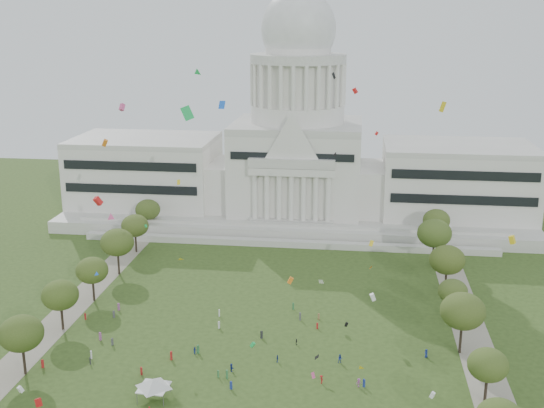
% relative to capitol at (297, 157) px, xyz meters
% --- Properties ---
extents(ground, '(400.00, 400.00, 0.00)m').
position_rel_capitol_xyz_m(ground, '(0.00, -113.59, -22.30)').
color(ground, '#32471B').
rests_on(ground, ground).
extents(capitol, '(160.00, 64.50, 91.30)m').
position_rel_capitol_xyz_m(capitol, '(0.00, 0.00, 0.00)').
color(capitol, '#BAB6AE').
rests_on(capitol, ground).
extents(path_left, '(8.00, 160.00, 0.04)m').
position_rel_capitol_xyz_m(path_left, '(-48.00, -83.59, -22.28)').
color(path_left, gray).
rests_on(path_left, ground).
extents(path_right, '(8.00, 160.00, 0.04)m').
position_rel_capitol_xyz_m(path_right, '(48.00, -83.59, -22.28)').
color(path_right, gray).
rests_on(path_right, ground).
extents(row_tree_l_1, '(8.86, 8.86, 12.59)m').
position_rel_capitol_xyz_m(row_tree_l_1, '(-44.07, -116.55, -13.34)').
color(row_tree_l_1, black).
rests_on(row_tree_l_1, ground).
extents(row_tree_r_1, '(7.58, 7.58, 10.78)m').
position_rel_capitol_xyz_m(row_tree_r_1, '(46.22, -115.34, -14.64)').
color(row_tree_r_1, black).
rests_on(row_tree_r_1, ground).
extents(row_tree_l_2, '(8.42, 8.42, 11.97)m').
position_rel_capitol_xyz_m(row_tree_l_2, '(-45.04, -96.29, -13.79)').
color(row_tree_l_2, black).
rests_on(row_tree_l_2, ground).
extents(row_tree_r_2, '(9.55, 9.55, 13.58)m').
position_rel_capitol_xyz_m(row_tree_r_2, '(44.17, -96.15, -12.64)').
color(row_tree_r_2, black).
rests_on(row_tree_r_2, ground).
extents(row_tree_l_3, '(8.12, 8.12, 11.55)m').
position_rel_capitol_xyz_m(row_tree_l_3, '(-44.09, -79.67, -14.09)').
color(row_tree_l_3, black).
rests_on(row_tree_l_3, ground).
extents(row_tree_r_3, '(7.01, 7.01, 9.98)m').
position_rel_capitol_xyz_m(row_tree_r_3, '(44.40, -79.10, -15.21)').
color(row_tree_r_3, black).
rests_on(row_tree_r_3, ground).
extents(row_tree_l_4, '(9.29, 9.29, 13.21)m').
position_rel_capitol_xyz_m(row_tree_l_4, '(-44.08, -61.17, -12.90)').
color(row_tree_l_4, black).
rests_on(row_tree_l_4, ground).
extents(row_tree_r_4, '(9.19, 9.19, 13.06)m').
position_rel_capitol_xyz_m(row_tree_r_4, '(44.76, -63.55, -13.01)').
color(row_tree_r_4, black).
rests_on(row_tree_r_4, ground).
extents(row_tree_l_5, '(8.33, 8.33, 11.85)m').
position_rel_capitol_xyz_m(row_tree_l_5, '(-45.22, -42.58, -13.88)').
color(row_tree_l_5, black).
rests_on(row_tree_l_5, ground).
extents(row_tree_r_5, '(9.82, 9.82, 13.96)m').
position_rel_capitol_xyz_m(row_tree_r_5, '(43.49, -43.40, -12.37)').
color(row_tree_r_5, black).
rests_on(row_tree_r_5, ground).
extents(row_tree_l_6, '(8.19, 8.19, 11.64)m').
position_rel_capitol_xyz_m(row_tree_l_6, '(-46.87, -24.45, -14.02)').
color(row_tree_l_6, black).
rests_on(row_tree_l_6, ground).
extents(row_tree_r_6, '(8.42, 8.42, 11.97)m').
position_rel_capitol_xyz_m(row_tree_r_6, '(45.96, -25.46, -13.79)').
color(row_tree_r_6, black).
rests_on(row_tree_r_6, ground).
extents(event_tent, '(8.02, 8.02, 4.22)m').
position_rel_capitol_xyz_m(event_tent, '(-15.59, -122.04, -19.03)').
color(event_tent, '#4C4C4C').
rests_on(event_tent, ground).
extents(person_0, '(0.93, 1.09, 1.90)m').
position_rel_capitol_xyz_m(person_0, '(36.85, -99.19, -21.34)').
color(person_0, navy).
rests_on(person_0, ground).
extents(person_2, '(1.02, 0.70, 1.95)m').
position_rel_capitol_xyz_m(person_2, '(18.86, -103.96, -21.32)').
color(person_2, navy).
rests_on(person_2, ground).
extents(person_3, '(1.05, 1.29, 1.77)m').
position_rel_capitol_xyz_m(person_3, '(15.44, -112.62, -21.41)').
color(person_3, '#B21E1E').
rests_on(person_3, ground).
extents(person_4, '(0.56, 0.97, 1.61)m').
position_rel_capitol_xyz_m(person_4, '(5.84, -105.22, -21.49)').
color(person_4, navy).
rests_on(person_4, ground).
extents(person_5, '(1.34, 1.72, 1.74)m').
position_rel_capitol_xyz_m(person_5, '(-2.98, -110.20, -21.43)').
color(person_5, navy).
rests_on(person_5, ground).
extents(person_8, '(0.90, 0.86, 1.60)m').
position_rel_capitol_xyz_m(person_8, '(-12.11, -103.89, -21.50)').
color(person_8, navy).
rests_on(person_8, ground).
extents(person_9, '(1.35, 1.19, 1.88)m').
position_rel_capitol_xyz_m(person_9, '(22.75, -113.05, -21.36)').
color(person_9, '#994C8C').
rests_on(person_9, ground).
extents(person_10, '(0.46, 0.85, 1.44)m').
position_rel_capitol_xyz_m(person_10, '(9.06, -97.00, -21.57)').
color(person_10, '#26262B').
rests_on(person_10, ground).
extents(distant_crowd, '(66.26, 38.86, 1.93)m').
position_rel_capitol_xyz_m(distant_crowd, '(-14.37, -99.40, -21.42)').
color(distant_crowd, '#B21E1E').
rests_on(distant_crowd, ground).
extents(kite_swarm, '(91.93, 93.40, 56.97)m').
position_rel_capitol_xyz_m(kite_swarm, '(0.54, -101.48, 6.19)').
color(kite_swarm, red).
rests_on(kite_swarm, ground).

